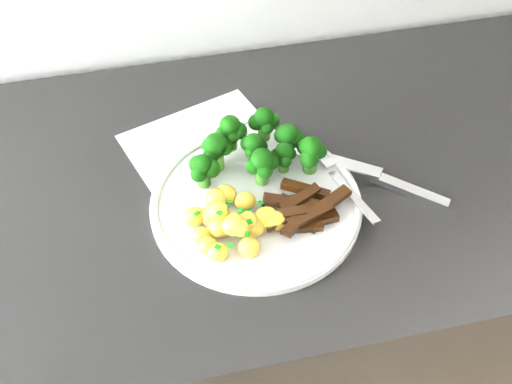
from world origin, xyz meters
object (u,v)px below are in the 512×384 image
broccoli (257,147)px  counter (275,328)px  recipe_paper (226,172)px  knife (389,182)px  plate (256,203)px  potatoes (234,221)px  fork (344,184)px  beef_strips (303,210)px

broccoli → counter: bearing=-24.6°
recipe_paper → knife: size_ratio=1.86×
plate → broccoli: 0.08m
counter → broccoli: (-0.03, 0.02, 0.48)m
potatoes → fork: size_ratio=0.78×
potatoes → knife: potatoes is taller
plate → beef_strips: 0.07m
recipe_paper → beef_strips: (0.08, -0.11, 0.02)m
plate → beef_strips: size_ratio=2.26×
plate → broccoli: bearing=76.0°
potatoes → beef_strips: bearing=1.2°
potatoes → knife: size_ratio=0.69×
counter → potatoes: 0.48m
counter → knife: knife is taller
plate → potatoes: 0.06m
counter → broccoli: size_ratio=12.18×
beef_strips → fork: bearing=26.5°
knife → broccoli: bearing=157.9°
broccoli → beef_strips: size_ratio=1.50×
broccoli → potatoes: 0.12m
fork → potatoes: bearing=-167.4°
recipe_paper → knife: bearing=-19.1°
recipe_paper → plate: size_ratio=1.23×
recipe_paper → knife: (0.22, -0.07, 0.01)m
counter → beef_strips: bearing=-86.6°
recipe_paper → beef_strips: size_ratio=2.79×
counter → plate: bearing=-134.4°
broccoli → knife: broccoli is taller
broccoli → potatoes: size_ratio=1.46×
recipe_paper → knife: knife is taller
plate → potatoes: (-0.04, -0.04, 0.02)m
recipe_paper → broccoli: bearing=-6.3°
broccoli → knife: 0.19m
plate → knife: bearing=-1.3°
plate → potatoes: potatoes is taller
broccoli → beef_strips: bearing=-69.4°
counter → broccoli: bearing=155.4°
broccoli → fork: bearing=-32.6°
potatoes → fork: 0.16m
counter → broccoli: 0.48m
recipe_paper → counter: bearing=-14.5°
recipe_paper → beef_strips: 0.14m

